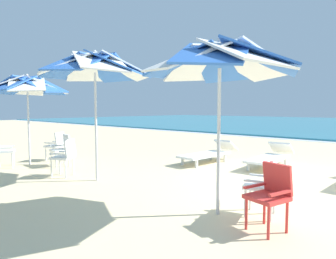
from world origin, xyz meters
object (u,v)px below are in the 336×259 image
at_px(beach_umbrella_1, 95,67).
at_px(plastic_chair_2, 65,155).
at_px(plastic_chair_1, 265,183).
at_px(plastic_chair_4, 56,144).
at_px(plastic_chair_5, 62,148).
at_px(sun_lounger_2, 209,153).
at_px(sun_lounger_1, 271,157).
at_px(plastic_chair_0, 270,192).
at_px(beach_umbrella_2, 27,86).
at_px(plastic_chair_3, 2,149).
at_px(beach_umbrella_0, 220,61).

distance_m(beach_umbrella_1, plastic_chair_2, 2.17).
bearing_deg(plastic_chair_1, beach_umbrella_1, -172.79).
bearing_deg(plastic_chair_4, plastic_chair_5, -17.25).
distance_m(plastic_chair_2, sun_lounger_2, 4.00).
height_order(sun_lounger_1, sun_lounger_2, same).
height_order(plastic_chair_0, beach_umbrella_2, beach_umbrella_2).
bearing_deg(plastic_chair_0, plastic_chair_3, -172.37).
bearing_deg(plastic_chair_1, beach_umbrella_0, -143.51).
bearing_deg(sun_lounger_1, sun_lounger_2, -160.22).
height_order(plastic_chair_1, sun_lounger_2, plastic_chair_1).
height_order(plastic_chair_4, plastic_chair_5, same).
bearing_deg(plastic_chair_3, sun_lounger_1, 43.34).
xyz_separation_m(plastic_chair_3, sun_lounger_1, (5.22, 4.92, -0.22)).
distance_m(plastic_chair_3, plastic_chair_4, 1.49).
bearing_deg(beach_umbrella_2, plastic_chair_0, 2.20).
xyz_separation_m(plastic_chair_2, sun_lounger_2, (1.45, 3.72, -0.22)).
distance_m(plastic_chair_0, plastic_chair_4, 6.93).
relative_size(beach_umbrella_2, plastic_chair_5, 2.92).
relative_size(plastic_chair_3, sun_lounger_1, 0.40).
relative_size(plastic_chair_5, sun_lounger_1, 0.40).
distance_m(sun_lounger_1, sun_lounger_2, 1.70).
relative_size(plastic_chair_0, sun_lounger_2, 0.40).
xyz_separation_m(beach_umbrella_0, beach_umbrella_2, (-6.03, -0.29, -0.06)).
distance_m(plastic_chair_0, plastic_chair_1, 0.50).
relative_size(beach_umbrella_0, sun_lounger_1, 1.19).
height_order(beach_umbrella_1, sun_lounger_1, beach_umbrella_1).
bearing_deg(plastic_chair_4, plastic_chair_1, -1.13).
relative_size(beach_umbrella_0, plastic_chair_5, 2.99).
distance_m(plastic_chair_5, sun_lounger_1, 5.67).
height_order(beach_umbrella_1, beach_umbrella_2, beach_umbrella_1).
bearing_deg(sun_lounger_2, plastic_chair_5, -130.35).
xyz_separation_m(beach_umbrella_0, beach_umbrella_1, (-3.08, -0.06, 0.21)).
xyz_separation_m(beach_umbrella_0, plastic_chair_5, (-5.18, 0.25, -1.76)).
bearing_deg(sun_lounger_2, beach_umbrella_1, -99.52).
bearing_deg(beach_umbrella_0, plastic_chair_5, 177.28).
xyz_separation_m(plastic_chair_0, beach_umbrella_2, (-6.83, -0.26, 1.69)).
height_order(plastic_chair_2, sun_lounger_2, plastic_chair_2).
distance_m(plastic_chair_1, beach_umbrella_2, 6.82).
height_order(plastic_chair_4, sun_lounger_2, plastic_chair_4).
bearing_deg(plastic_chair_2, plastic_chair_4, 158.17).
xyz_separation_m(plastic_chair_0, plastic_chair_4, (-6.91, 0.56, 0.00)).
distance_m(plastic_chair_0, plastic_chair_5, 5.99).
height_order(plastic_chair_5, sun_lounger_1, plastic_chair_5).
distance_m(plastic_chair_3, plastic_chair_5, 1.53).
xyz_separation_m(plastic_chair_4, sun_lounger_1, (5.20, 3.43, -0.22)).
relative_size(beach_umbrella_1, sun_lounger_1, 1.29).
bearing_deg(plastic_chair_1, plastic_chair_4, 178.87).
xyz_separation_m(plastic_chair_3, plastic_chair_5, (0.94, 1.20, 0.00)).
height_order(plastic_chair_0, plastic_chair_3, same).
bearing_deg(plastic_chair_0, beach_umbrella_0, 178.00).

